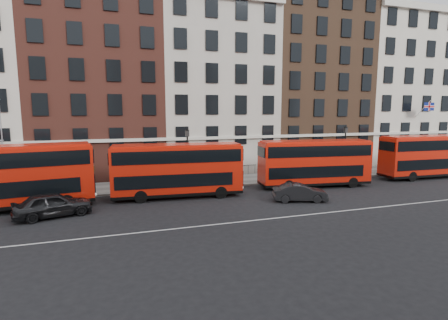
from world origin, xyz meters
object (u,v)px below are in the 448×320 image
object	(u,v)px
bus_b	(177,169)
traffic_light	(434,150)
car_rear	(53,205)
bus_c	(314,162)
bus_a	(9,176)
car_front	(300,193)
bus_d	(428,155)

from	to	relation	value
bus_b	traffic_light	size ratio (longest dim) A/B	3.24
car_rear	bus_c	bearing A→B (deg)	-98.81
bus_c	bus_a	bearing A→B (deg)	-173.28
car_rear	car_front	xyz separation A→B (m)	(17.80, -1.62, -0.14)
bus_b	bus_c	world-z (taller)	bus_b
traffic_light	bus_b	bearing A→B (deg)	-174.59
bus_d	traffic_light	size ratio (longest dim) A/B	3.28
bus_a	bus_c	xyz separation A→B (m)	(24.78, 0.01, -0.18)
bus_b	car_rear	size ratio (longest dim) A/B	2.16
bus_b	car_rear	bearing A→B (deg)	-159.32
bus_a	car_front	distance (m)	21.37
bus_b	bus_d	bearing A→B (deg)	4.62
bus_b	traffic_light	distance (m)	30.84
bus_c	car_front	bearing A→B (deg)	-126.26
bus_a	bus_d	xyz separation A→B (m)	(38.53, 0.01, -0.11)
bus_b	car_front	bearing A→B (deg)	-20.52
car_front	traffic_light	world-z (taller)	traffic_light
bus_b	car_rear	xyz separation A→B (m)	(-8.90, -2.56, -1.51)
bus_c	traffic_light	xyz separation A→B (m)	(17.90, 2.91, 0.12)
bus_c	car_front	world-z (taller)	bus_c
bus_b	car_front	distance (m)	9.97
bus_b	car_rear	world-z (taller)	bus_b
bus_b	bus_d	size ratio (longest dim) A/B	0.99
bus_c	traffic_light	distance (m)	18.14
bus_b	car_rear	distance (m)	9.38
car_front	bus_d	bearing A→B (deg)	-58.99
car_front	traffic_light	bearing A→B (deg)	-54.29
bus_d	traffic_light	bearing A→B (deg)	37.86
bus_c	car_rear	world-z (taller)	bus_c
bus_c	car_front	xyz separation A→B (m)	(-3.89, -4.18, -1.63)
bus_c	car_rear	bearing A→B (deg)	-166.57
bus_b	bus_d	xyz separation A→B (m)	(26.55, -0.00, 0.04)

